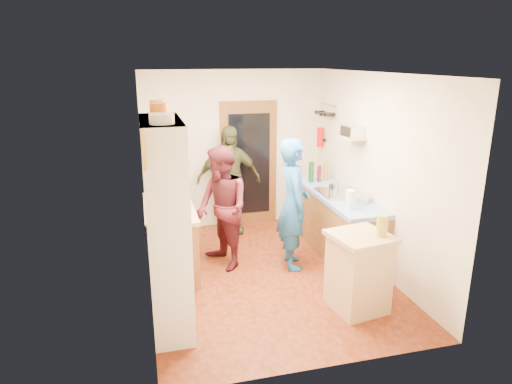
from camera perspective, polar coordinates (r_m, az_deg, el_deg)
name	(u,v)px	position (r m, az deg, el deg)	size (l,w,h in m)	color
floor	(266,274)	(6.21, 1.20, -10.20)	(3.00, 4.00, 0.02)	maroon
ceiling	(267,72)	(5.55, 1.36, 14.75)	(3.00, 4.00, 0.02)	silver
wall_back	(234,150)	(7.65, -2.79, 5.31)	(3.00, 0.02, 2.60)	silver
wall_front	(330,238)	(3.94, 9.19, -5.75)	(3.00, 0.02, 2.60)	silver
wall_left	(143,188)	(5.54, -13.94, 0.52)	(0.02, 4.00, 2.60)	silver
wall_right	(375,172)	(6.31, 14.62, 2.39)	(0.02, 4.00, 2.60)	silver
door_frame	(249,164)	(7.71, -0.89, 3.53)	(0.95, 0.06, 2.10)	brown
door_glass	(249,164)	(7.68, -0.83, 3.47)	(0.70, 0.02, 1.70)	black
hutch_body	(166,225)	(4.85, -11.13, -4.09)	(0.40, 1.20, 2.20)	white
hutch_top_shelf	(160,121)	(4.59, -11.88, 8.65)	(0.40, 1.14, 0.04)	white
plate_stack	(162,119)	(4.24, -11.69, 8.97)	(0.23, 0.23, 0.09)	white
orange_pot_a	(159,111)	(4.64, -11.99, 9.92)	(0.19, 0.19, 0.15)	orange
orange_pot_b	(158,107)	(4.95, -12.17, 10.31)	(0.17, 0.17, 0.15)	orange
left_counter_base	(171,240)	(6.26, -10.61, -5.90)	(0.60, 1.40, 0.85)	olive
left_counter_top	(169,208)	(6.10, -10.83, -1.99)	(0.64, 1.44, 0.05)	tan
toaster	(175,208)	(5.70, -10.13, -2.00)	(0.25, 0.17, 0.19)	white
kettle	(165,204)	(5.90, -11.26, -1.43)	(0.17, 0.17, 0.19)	white
orange_bowl	(173,198)	(6.30, -10.28, -0.70)	(0.20, 0.20, 0.09)	orange
chopping_board	(167,193)	(6.63, -11.02, -0.16)	(0.30, 0.22, 0.03)	tan
right_counter_base	(335,223)	(6.85, 9.82, -3.90)	(0.60, 2.20, 0.84)	olive
right_counter_top	(336,194)	(6.71, 10.00, -0.29)	(0.62, 2.22, 0.06)	blue
hob	(339,193)	(6.62, 10.35, -0.10)	(0.55, 0.58, 0.04)	silver
pot_on_hob	(336,187)	(6.59, 9.91, 0.60)	(0.19, 0.19, 0.12)	silver
bottle_a	(311,172)	(7.17, 6.91, 2.49)	(0.08, 0.08, 0.32)	#143F14
bottle_b	(319,174)	(7.22, 7.90, 2.29)	(0.06, 0.06, 0.26)	#591419
bottle_c	(326,171)	(7.30, 8.71, 2.61)	(0.08, 0.08, 0.30)	olive
paper_towel	(350,200)	(5.96, 11.67, -0.95)	(0.12, 0.12, 0.25)	white
mixing_bowl	(359,198)	(6.30, 12.73, -0.78)	(0.28, 0.28, 0.11)	silver
island_base	(358,274)	(5.35, 12.66, -9.99)	(0.55, 0.55, 0.86)	tan
island_top	(361,237)	(5.16, 12.97, -5.46)	(0.62, 0.62, 0.05)	tan
cutting_board	(354,235)	(5.17, 12.20, -5.27)	(0.35, 0.28, 0.02)	white
oil_jar	(382,226)	(5.13, 15.49, -4.07)	(0.12, 0.12, 0.24)	#AD9E2D
pan_rail	(329,105)	(7.51, 9.07, 10.72)	(0.02, 0.02, 0.65)	silver
pan_hang_a	(329,114)	(7.34, 9.13, 9.56)	(0.18, 0.18, 0.05)	black
pan_hang_b	(324,114)	(7.53, 8.51, 9.60)	(0.16, 0.16, 0.05)	black
pan_hang_c	(319,112)	(7.71, 7.94, 9.86)	(0.17, 0.17, 0.05)	black
wall_shelf	(352,138)	(6.55, 11.91, 6.66)	(0.26, 0.42, 0.03)	tan
radio	(352,131)	(6.54, 11.95, 7.44)	(0.22, 0.30, 0.15)	silver
ext_bracket	(323,140)	(7.76, 8.43, 6.44)	(0.06, 0.10, 0.04)	black
fire_extinguisher	(320,137)	(7.73, 8.03, 6.80)	(0.11, 0.11, 0.32)	red
picture_frame	(144,150)	(3.86, -13.86, 5.15)	(0.03, 0.25, 0.30)	gold
person_hob	(296,205)	(6.11, 5.04, -1.58)	(0.65, 0.43, 1.78)	#1F58A0
person_left	(222,207)	(6.17, -4.23, -1.90)	(0.81, 0.63, 1.67)	#4D1821
person_back	(230,180)	(7.33, -3.31, 1.46)	(1.03, 0.43, 1.76)	#383921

